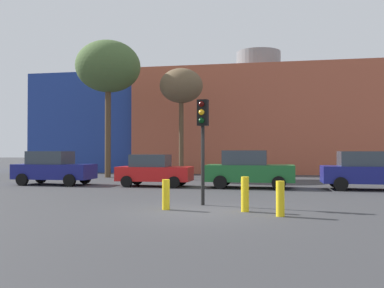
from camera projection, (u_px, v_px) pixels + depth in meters
The scene contains 12 objects.
ground_plane at pixel (198, 211), 13.17m from camera, with size 200.00×200.00×0.00m, color #38383A.
building_backdrop at pixel (259, 122), 39.13m from camera, with size 40.62×10.42×10.91m.
parked_car_0 at pixel (53, 168), 23.69m from camera, with size 4.27×2.10×1.85m.
parked_car_1 at pixel (154, 170), 22.60m from camera, with size 3.88×1.91×1.68m.
parked_car_2 at pixel (249, 169), 21.65m from camera, with size 4.36×2.14×1.89m.
parked_car_3 at pixel (366, 171), 20.58m from camera, with size 4.27×2.09×1.85m.
traffic_light_island at pixel (203, 127), 14.75m from camera, with size 0.39×0.38×3.63m.
bare_tree_0 at pixel (181, 87), 30.27m from camera, with size 3.05×3.05×7.70m.
bare_tree_1 at pixel (108, 67), 30.45m from camera, with size 4.58×4.58×9.71m.
bollard_yellow_0 at pixel (166, 195), 13.58m from camera, with size 0.24×0.24×0.96m, color yellow.
bollard_yellow_1 at pixel (245, 194), 13.14m from camera, with size 0.24×0.24×1.07m, color yellow.
bollard_yellow_2 at pixel (280, 199), 12.18m from camera, with size 0.24×0.24×1.01m, color yellow.
Camera 1 is at (2.33, -13.00, 1.85)m, focal length 40.15 mm.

